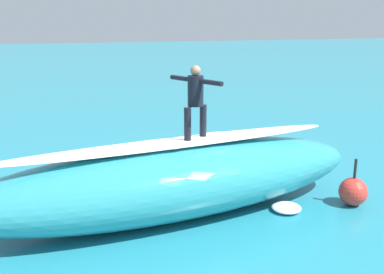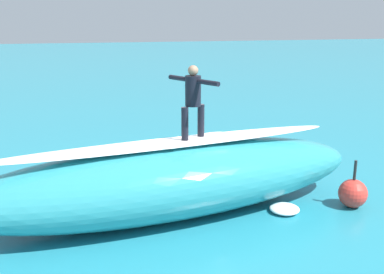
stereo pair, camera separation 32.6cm
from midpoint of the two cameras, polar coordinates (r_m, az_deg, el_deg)
ground_plane at (r=11.34m, az=-0.95°, el=-6.25°), size 120.00×120.00×0.00m
wave_crest at (r=9.59m, az=-1.67°, el=-5.40°), size 9.00×3.68×1.54m
wave_foam_lip at (r=9.33m, az=-1.71°, el=-0.74°), size 7.46×2.02×0.08m
surfboard_riding at (r=9.52m, az=1.11°, el=-0.39°), size 1.92×1.41×0.09m
surfer_riding at (r=9.32m, az=1.14°, el=5.07°), size 0.79×1.28×1.50m
surfboard_paddling at (r=13.15m, az=0.62°, el=-3.05°), size 1.03×2.03×0.06m
surfer_paddling at (r=12.98m, az=0.62°, el=-2.53°), size 0.67×1.75×0.32m
buoy_marker at (r=10.77m, az=20.18°, el=-6.58°), size 0.63×0.63×1.07m
foam_patch_near at (r=10.18m, az=12.34°, el=-8.72°), size 0.87×0.87×0.15m
foam_patch_mid at (r=11.51m, az=3.65°, el=-5.73°), size 0.82×0.95×0.08m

